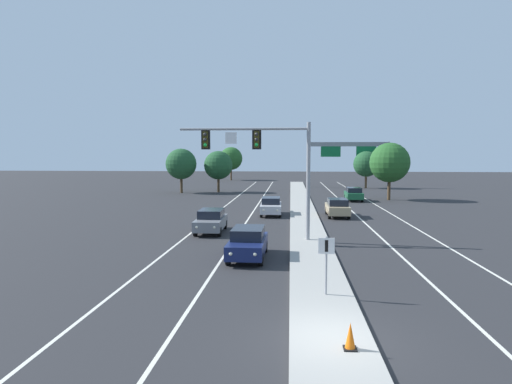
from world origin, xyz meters
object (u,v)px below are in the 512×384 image
Objects in this scene: tree_far_left_a at (218,165)px; car_receding_green at (354,194)px; highway_sign_gantry at (348,150)px; overhead_signal_mast at (266,155)px; car_oncoming_silver at (271,206)px; traffic_cone_median_nose at (350,336)px; car_receding_tan at (337,207)px; tree_far_left_b at (181,164)px; car_oncoming_grey at (211,221)px; tree_far_right_a at (366,164)px; tree_far_left_c at (231,159)px; tree_far_right_b at (390,163)px; median_sign_post at (326,257)px; car_oncoming_navy at (248,243)px.

car_receding_green is at bearing -30.80° from tree_far_left_a.
car_receding_green is at bearing -95.45° from highway_sign_gantry.
car_oncoming_silver is (-0.21, 11.93, -4.54)m from overhead_signal_mast.
traffic_cone_median_nose is at bearing -76.73° from tree_far_left_a.
tree_far_left_b is at bearing 130.88° from car_receding_tan.
highway_sign_gantry reaches higher than car_oncoming_grey.
highway_sign_gantry is (14.88, 43.08, 5.34)m from car_oncoming_grey.
car_receding_green is 0.76× the size of tree_far_right_a.
tree_far_left_c is (-2.26, 30.14, 0.71)m from tree_far_left_a.
tree_far_left_a is at bearing 157.32° from tree_far_right_b.
car_oncoming_silver is (-3.07, 22.65, -0.77)m from median_sign_post.
highway_sign_gantry is at bearing 76.66° from overhead_signal_mast.
tree_far_right_a reaches higher than traffic_cone_median_nose.
overhead_signal_mast reaches higher than tree_far_right_b.
car_oncoming_silver is 36.20m from highway_sign_gantry.
car_receding_green is 40.64m from traffic_cone_median_nose.
tree_far_right_b is at bearing -22.68° from tree_far_left_a.
car_oncoming_grey is at bearing -112.62° from car_oncoming_silver.
tree_far_left_a is 23.92m from tree_far_right_b.
car_oncoming_silver is 0.76× the size of tree_far_left_a.
car_oncoming_silver is at bearing 174.78° from car_receding_tan.
car_oncoming_grey is 45.57m from tree_far_right_a.
tree_far_left_b is at bearing 121.89° from car_oncoming_silver.
car_receding_green is 24.70m from tree_far_left_b.
highway_sign_gantry reaches higher than median_sign_post.
tree_far_right_a is at bearing 76.47° from car_receding_tan.
traffic_cone_median_nose is at bearing -99.89° from tree_far_right_a.
median_sign_post is at bearing -105.67° from tree_far_right_b.
car_receding_tan is at bearing -59.03° from tree_far_left_a.
highway_sign_gantry is at bearing 71.92° from car_oncoming_silver.
highway_sign_gantry is (5.31, 34.57, 5.34)m from car_receding_tan.
median_sign_post reaches higher than car_receding_tan.
car_oncoming_silver is 1.00× the size of car_receding_green.
tree_far_left_b reaches higher than car_oncoming_navy.
car_oncoming_grey is 0.76× the size of tree_far_left_a.
car_oncoming_navy is at bearing 119.73° from median_sign_post.
overhead_signal_mast is at bearing 104.91° from median_sign_post.
traffic_cone_median_nose is at bearing -103.64° from tree_far_right_b.
car_oncoming_silver is 6.08× the size of traffic_cone_median_nose.
median_sign_post is at bearing -98.08° from highway_sign_gantry.
tree_far_left_b is at bearing 164.22° from tree_far_right_b.
car_receding_tan is 6.04× the size of traffic_cone_median_nose.
tree_far_left_c is 1.18× the size of tree_far_right_a.
tree_far_right_a is (14.31, 49.34, 3.07)m from car_oncoming_navy.
overhead_signal_mast is at bearing -80.39° from tree_far_left_c.
tree_far_right_a is (27.51, 10.92, -0.19)m from tree_far_left_b.
tree_far_left_b reaches higher than car_receding_tan.
tree_far_right_a is at bearing 80.11° from traffic_cone_median_nose.
car_oncoming_navy is 52.08m from highway_sign_gantry.
tree_far_right_b is (13.91, 30.76, 3.63)m from car_oncoming_navy.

